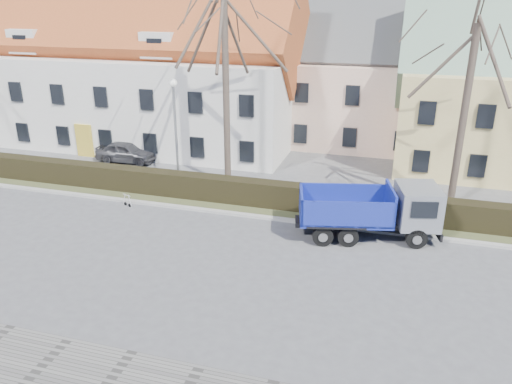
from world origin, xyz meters
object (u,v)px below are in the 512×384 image
(dump_truck, at_px, (363,211))
(cart_frame, at_px, (124,199))
(streetlight, at_px, (176,136))
(parked_car_a, at_px, (126,152))

(dump_truck, height_order, cart_frame, dump_truck)
(streetlight, height_order, parked_car_a, streetlight)
(streetlight, bearing_deg, dump_truck, -16.51)
(streetlight, distance_m, cart_frame, 4.33)
(streetlight, bearing_deg, cart_frame, -122.25)
(cart_frame, bearing_deg, parked_car_a, 118.93)
(parked_car_a, bearing_deg, streetlight, -126.63)
(dump_truck, xyz_separation_m, streetlight, (-10.33, 3.06, 1.84))
(parked_car_a, bearing_deg, cart_frame, -153.57)
(streetlight, height_order, cart_frame, streetlight)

